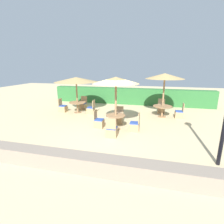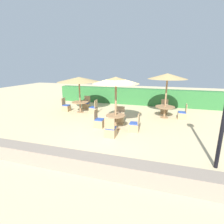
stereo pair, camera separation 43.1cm
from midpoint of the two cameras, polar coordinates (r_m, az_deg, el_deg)
name	(u,v)px [view 1 (the left image)]	position (r m, az deg, el deg)	size (l,w,h in m)	color
ground_plane	(109,133)	(8.41, -2.48, -6.98)	(40.00, 40.00, 0.00)	#D1BA8C
hedge_row	(130,96)	(14.59, 5.00, 5.17)	(13.00, 0.70, 1.31)	#2D6B33
stone_border	(83,163)	(5.68, -11.76, -15.95)	(10.00, 0.56, 0.51)	gray
parasol_center	(116,81)	(8.38, -0.22, 10.22)	(2.23, 2.23, 2.62)	#93704C
round_table_center	(116,118)	(8.75, -0.21, -2.14)	(0.97, 0.97, 0.75)	#93704C
patio_chair_center_south	(112,131)	(7.92, -1.61, -6.37)	(0.46, 0.46, 0.93)	tan
patio_chair_center_east	(135,126)	(8.63, 6.00, -4.59)	(0.46, 0.46, 0.93)	tan
patio_chair_center_west	(99,123)	(9.13, -5.67, -3.47)	(0.46, 0.46, 0.93)	tan
patio_chair_center_north	(119,119)	(9.76, 0.93, -2.17)	(0.46, 0.46, 0.93)	tan
parasol_back_right	(165,76)	(10.94, 15.78, 11.15)	(2.29, 2.29, 2.69)	#93704C
round_table_back_right	(162,108)	(11.22, 15.08, 1.26)	(1.17, 1.17, 0.71)	#93704C
patio_chair_back_right_north	(161,109)	(12.30, 14.78, 0.97)	(0.46, 0.46, 0.93)	tan
patio_chair_back_right_east	(179,114)	(11.38, 20.10, -0.59)	(0.46, 0.46, 0.93)	tan
parasol_back_left	(76,80)	(11.87, -12.68, 10.25)	(2.84, 2.84, 2.40)	#93704C
round_table_back_left	(77,104)	(12.11, -12.24, 2.49)	(1.13, 1.13, 0.73)	#93704C
patio_chair_back_left_north	(83,105)	(13.14, -10.30, 2.12)	(0.46, 0.46, 0.93)	tan
patio_chair_back_left_east	(91,110)	(11.76, -7.88, 0.69)	(0.46, 0.46, 0.93)	tan
patio_chair_back_left_west	(63,108)	(12.66, -16.68, 1.23)	(0.46, 0.46, 0.93)	tan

